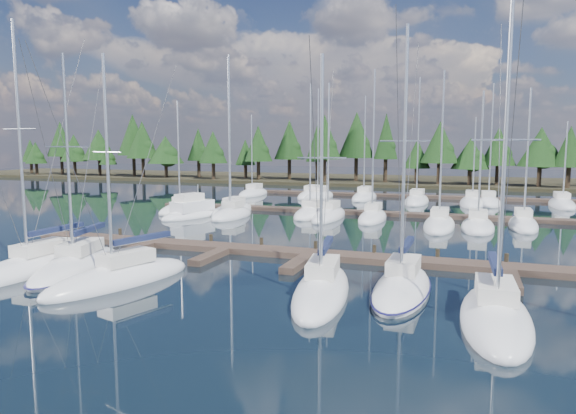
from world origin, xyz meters
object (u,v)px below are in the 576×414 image
at_px(main_dock, 308,256).
at_px(front_sailboat_2, 120,278).
at_px(front_sailboat_4, 402,288).
at_px(front_sailboat_1, 78,266).
at_px(front_sailboat_3, 322,290).
at_px(front_sailboat_5, 495,317).
at_px(front_sailboat_0, 36,266).
at_px(motor_yacht_left, 193,213).

bearing_deg(main_dock, front_sailboat_2, -130.68).
bearing_deg(front_sailboat_4, front_sailboat_1, -174.68).
distance_m(front_sailboat_3, front_sailboat_5, 8.03).
relative_size(main_dock, front_sailboat_2, 3.44).
xyz_separation_m(front_sailboat_2, front_sailboat_3, (10.82, 1.44, -0.01)).
relative_size(front_sailboat_0, front_sailboat_3, 1.22).
height_order(front_sailboat_0, motor_yacht_left, front_sailboat_0).
height_order(front_sailboat_1, front_sailboat_4, front_sailboat_4).
xyz_separation_m(front_sailboat_2, front_sailboat_4, (14.50, 3.20, 0.00)).
bearing_deg(front_sailboat_2, front_sailboat_4, 12.45).
height_order(front_sailboat_2, front_sailboat_5, front_sailboat_5).
bearing_deg(front_sailboat_3, main_dock, 111.89).
bearing_deg(front_sailboat_5, front_sailboat_4, 143.02).
relative_size(front_sailboat_4, motor_yacht_left, 1.62).
height_order(front_sailboat_3, motor_yacht_left, front_sailboat_3).
bearing_deg(motor_yacht_left, main_dock, -40.80).
height_order(front_sailboat_4, motor_yacht_left, front_sailboat_4).
bearing_deg(front_sailboat_4, front_sailboat_2, -167.55).
height_order(front_sailboat_1, motor_yacht_left, front_sailboat_1).
bearing_deg(front_sailboat_4, front_sailboat_3, -154.39).
bearing_deg(motor_yacht_left, front_sailboat_0, -82.71).
distance_m(front_sailboat_0, motor_yacht_left, 23.50).
bearing_deg(front_sailboat_4, front_sailboat_5, -36.98).
bearing_deg(front_sailboat_2, front_sailboat_1, 160.64).
bearing_deg(front_sailboat_3, front_sailboat_4, 25.61).
distance_m(front_sailboat_5, motor_yacht_left, 36.85).
xyz_separation_m(front_sailboat_1, motor_yacht_left, (-5.23, 22.39, 0.18)).
xyz_separation_m(main_dock, motor_yacht_left, (-17.16, 14.81, 0.25)).
distance_m(main_dock, front_sailboat_2, 11.92).
bearing_deg(main_dock, front_sailboat_1, -147.58).
bearing_deg(front_sailboat_0, front_sailboat_3, 2.98).
relative_size(front_sailboat_1, front_sailboat_2, 1.04).
xyz_separation_m(front_sailboat_3, motor_yacht_left, (-20.21, 22.41, 0.17)).
distance_m(main_dock, front_sailboat_3, 8.19).
bearing_deg(front_sailboat_5, front_sailboat_0, 178.80).
xyz_separation_m(front_sailboat_0, front_sailboat_1, (2.25, 0.92, -0.02)).
height_order(main_dock, front_sailboat_0, front_sailboat_0).
bearing_deg(front_sailboat_2, main_dock, 49.32).
relative_size(main_dock, front_sailboat_1, 3.32).
distance_m(main_dock, front_sailboat_4, 8.91).
xyz_separation_m(main_dock, front_sailboat_4, (6.73, -5.84, 0.08)).
distance_m(front_sailboat_1, motor_yacht_left, 22.99).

